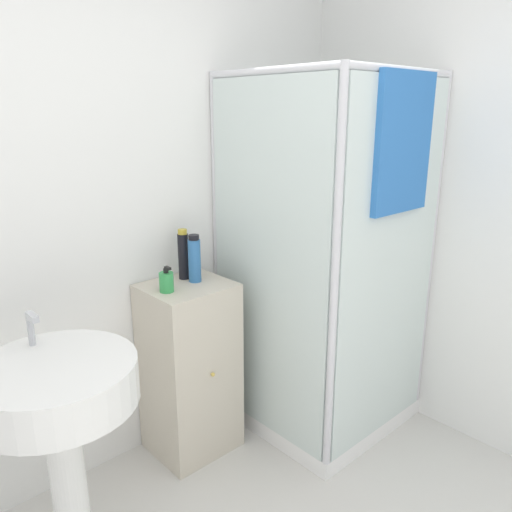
# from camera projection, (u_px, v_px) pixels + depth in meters

# --- Properties ---
(wall_back) EXTENTS (6.40, 0.06, 2.50)m
(wall_back) POSITION_uv_depth(u_px,v_px,m) (52.00, 222.00, 2.11)
(wall_back) COLOR white
(wall_back) RESTS_ON ground_plane
(shower_enclosure) EXTENTS (0.84, 0.87, 1.89)m
(shower_enclosure) POSITION_uv_depth(u_px,v_px,m) (325.00, 333.00, 2.71)
(shower_enclosure) COLOR white
(shower_enclosure) RESTS_ON ground_plane
(vanity_cabinet) EXTENTS (0.41, 0.38, 0.90)m
(vanity_cabinet) POSITION_uv_depth(u_px,v_px,m) (190.00, 368.00, 2.52)
(vanity_cabinet) COLOR beige
(vanity_cabinet) RESTS_ON ground_plane
(sink) EXTENTS (0.55, 0.55, 1.02)m
(sink) POSITION_uv_depth(u_px,v_px,m) (59.00, 407.00, 1.72)
(sink) COLOR white
(sink) RESTS_ON ground_plane
(soap_dispenser) EXTENTS (0.07, 0.07, 0.12)m
(soap_dispenser) POSITION_uv_depth(u_px,v_px,m) (166.00, 282.00, 2.29)
(soap_dispenser) COLOR green
(soap_dispenser) RESTS_ON vanity_cabinet
(shampoo_bottle_tall_black) EXTENTS (0.05, 0.05, 0.25)m
(shampoo_bottle_tall_black) POSITION_uv_depth(u_px,v_px,m) (183.00, 255.00, 2.45)
(shampoo_bottle_tall_black) COLOR black
(shampoo_bottle_tall_black) RESTS_ON vanity_cabinet
(shampoo_bottle_blue) EXTENTS (0.06, 0.06, 0.23)m
(shampoo_bottle_blue) POSITION_uv_depth(u_px,v_px,m) (194.00, 259.00, 2.41)
(shampoo_bottle_blue) COLOR #2D66A3
(shampoo_bottle_blue) RESTS_ON vanity_cabinet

